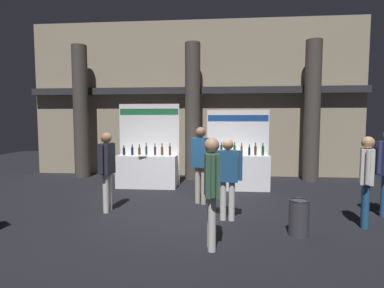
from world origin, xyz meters
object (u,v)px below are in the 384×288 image
object	(u,v)px
visitor_0	(228,173)
visitor_1	(212,184)
exhibitor_booth_1	(238,168)
visitor_4	(366,175)
trash_bin	(299,217)
exhibitor_booth_0	(147,167)
visitor_3	(201,158)
visitor_2	(107,165)

from	to	relation	value
visitor_0	visitor_1	xyz separation A→B (m)	(-0.29, -1.35, 0.06)
exhibitor_booth_1	visitor_4	world-z (taller)	exhibitor_booth_1
exhibitor_booth_1	trash_bin	world-z (taller)	exhibitor_booth_1
visitor_1	trash_bin	bearing A→B (deg)	107.57
trash_bin	visitor_1	distance (m)	1.80
exhibitor_booth_0	visitor_4	bearing A→B (deg)	-31.65
exhibitor_booth_1	visitor_3	distance (m)	1.99
exhibitor_booth_0	visitor_1	distance (m)	4.64
visitor_1	visitor_4	bearing A→B (deg)	105.86
exhibitor_booth_0	visitor_2	bearing A→B (deg)	-96.96
visitor_1	visitor_3	bearing A→B (deg)	-179.48
visitor_0	visitor_2	world-z (taller)	visitor_2
trash_bin	exhibitor_booth_1	bearing A→B (deg)	103.12
visitor_0	exhibitor_booth_1	bearing A→B (deg)	-92.30
exhibitor_booth_0	exhibitor_booth_1	xyz separation A→B (m)	(2.71, -0.03, -0.01)
trash_bin	visitor_3	bearing A→B (deg)	134.97
visitor_1	exhibitor_booth_0	bearing A→B (deg)	-160.77
visitor_2	visitor_4	bearing A→B (deg)	-88.19
exhibitor_booth_1	trash_bin	xyz separation A→B (m)	(0.80, -3.45, -0.29)
visitor_0	visitor_4	bearing A→B (deg)	-177.88
visitor_2	visitor_4	xyz separation A→B (m)	(5.15, -0.52, -0.04)
trash_bin	visitor_0	bearing A→B (deg)	151.00
visitor_2	visitor_3	bearing A→B (deg)	-60.59
visitor_2	exhibitor_booth_1	bearing A→B (deg)	-43.44
exhibitor_booth_0	visitor_1	world-z (taller)	exhibitor_booth_0
visitor_2	visitor_3	size ratio (longest dim) A/B	0.94
visitor_0	visitor_4	world-z (taller)	visitor_4
exhibitor_booth_1	visitor_1	bearing A→B (deg)	-99.66
exhibitor_booth_1	visitor_0	distance (m)	2.83
trash_bin	visitor_4	world-z (taller)	visitor_4
exhibitor_booth_0	visitor_2	xyz separation A→B (m)	(-0.30, -2.47, 0.43)
visitor_3	visitor_4	distance (m)	3.42
exhibitor_booth_0	trash_bin	xyz separation A→B (m)	(3.51, -3.49, -0.29)
exhibitor_booth_0	trash_bin	bearing A→B (deg)	-44.78
trash_bin	visitor_1	size ratio (longest dim) A/B	0.36
trash_bin	visitor_4	xyz separation A→B (m)	(1.34, 0.50, 0.68)
trash_bin	visitor_2	distance (m)	4.01
visitor_3	visitor_4	world-z (taller)	visitor_3
trash_bin	visitor_2	world-z (taller)	visitor_2
exhibitor_booth_1	visitor_2	world-z (taller)	exhibitor_booth_1
visitor_2	trash_bin	bearing A→B (deg)	-97.35
trash_bin	visitor_3	world-z (taller)	visitor_3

